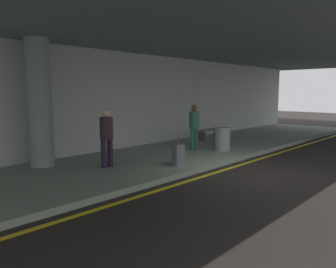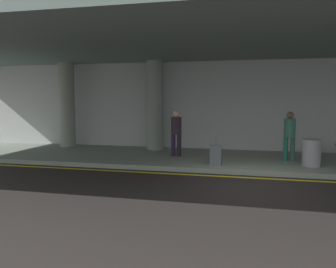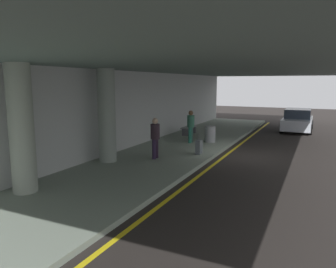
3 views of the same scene
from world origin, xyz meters
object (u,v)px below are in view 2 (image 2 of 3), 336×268
at_px(support_column_far_left, 67,105).
at_px(trash_bin_steel, 312,153).
at_px(person_waiting_for_ride, 290,133).
at_px(suitcase_upright_primary, 216,155).
at_px(traveler_with_luggage, 176,130).
at_px(support_column_left_mid, 155,105).

xyz_separation_m(support_column_far_left, trash_bin_steel, (9.76, -2.39, -1.40)).
xyz_separation_m(support_column_far_left, person_waiting_for_ride, (9.17, -1.52, -0.86)).
xyz_separation_m(support_column_far_left, suitcase_upright_primary, (6.81, -2.83, -1.51)).
xyz_separation_m(support_column_far_left, traveler_with_luggage, (5.23, -1.49, -0.86)).
distance_m(traveler_with_luggage, person_waiting_for_ride, 3.94).
relative_size(support_column_left_mid, person_waiting_for_ride, 2.17).
relative_size(support_column_far_left, traveler_with_luggage, 2.17).
distance_m(support_column_left_mid, suitcase_upright_primary, 4.27).
height_order(support_column_far_left, trash_bin_steel, support_column_far_left).
distance_m(suitcase_upright_primary, trash_bin_steel, 2.98).
bearing_deg(trash_bin_steel, person_waiting_for_ride, 123.96).
distance_m(person_waiting_for_ride, trash_bin_steel, 1.18).
distance_m(support_column_far_left, person_waiting_for_ride, 9.34).
xyz_separation_m(person_waiting_for_ride, suitcase_upright_primary, (-2.36, -1.31, -0.65)).
height_order(traveler_with_luggage, trash_bin_steel, traveler_with_luggage).
bearing_deg(trash_bin_steel, suitcase_upright_primary, -171.54).
bearing_deg(trash_bin_steel, support_column_far_left, 166.25).
relative_size(support_column_far_left, support_column_left_mid, 1.00).
height_order(traveler_with_luggage, suitcase_upright_primary, traveler_with_luggage).
distance_m(support_column_far_left, trash_bin_steel, 10.14).
distance_m(support_column_far_left, suitcase_upright_primary, 7.53).
relative_size(traveler_with_luggage, suitcase_upright_primary, 1.87).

